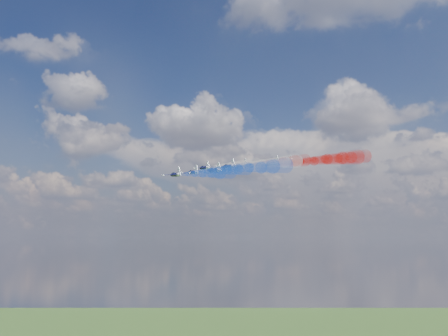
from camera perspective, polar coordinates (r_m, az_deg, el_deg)
The scene contains 16 objects.
jet_lead at distance 188.04m, azimuth -2.21°, elevation 0.02°, with size 8.85×11.07×2.95m, color black, non-canonical shape.
trail_lead at distance 166.06m, azimuth 0.70°, elevation 0.27°, with size 3.69×37.74×3.69m, color white, non-canonical shape.
jet_inner_left at distance 173.25m, azimuth -3.50°, elevation -0.49°, with size 8.85×11.07×2.95m, color black, non-canonical shape.
trail_inner_left at distance 151.08m, azimuth -0.48°, elevation -0.28°, with size 3.69×37.74×3.69m, color blue, non-canonical shape.
jet_inner_right at distance 180.65m, azimuth 1.95°, elevation 0.28°, with size 8.85×11.07×2.95m, color black, non-canonical shape.
trail_inner_right at distance 159.45m, azimuth 5.56°, elevation 0.58°, with size 3.69×37.74×3.69m, color red, non-canonical shape.
jet_outer_left at distance 158.63m, azimuth -5.47°, elevation -0.76°, with size 8.85×11.07×2.95m, color black, non-canonical shape.
trail_outer_left at distance 136.17m, azimuth -2.45°, elevation -0.57°, with size 3.69×37.74×3.69m, color blue, non-canonical shape.
jet_center_third at distance 165.56m, azimuth 0.53°, elevation 0.18°, with size 8.85×11.07×2.95m, color black, non-canonical shape.
trail_center_third at distance 144.12m, azimuth 4.31°, elevation 0.50°, with size 3.69×37.74×3.69m, color white, non-canonical shape.
jet_outer_right at distance 174.11m, azimuth 6.89°, elevation 0.61°, with size 8.85×11.07×2.95m, color black, non-canonical shape.
trail_outer_right at distance 154.00m, azimuth 11.31°, elevation 0.96°, with size 3.69×37.74×3.69m, color red, non-canonical shape.
jet_rear_left at distance 151.33m, azimuth -1.08°, elevation -0.26°, with size 8.85×11.07×2.95m, color black, non-canonical shape.
trail_rear_left at distance 129.61m, azimuth 2.85°, elevation 0.01°, with size 3.69×37.74×3.69m, color blue, non-canonical shape.
jet_rear_right at distance 158.52m, azimuth 5.38°, elevation 0.46°, with size 8.85×11.07×2.95m, color black, non-canonical shape.
trail_rear_right at distance 138.12m, azimuth 10.07°, elevation 0.84°, with size 3.69×37.74×3.69m, color red, non-canonical shape.
Camera 1 is at (61.08, -174.81, 137.71)m, focal length 40.69 mm.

